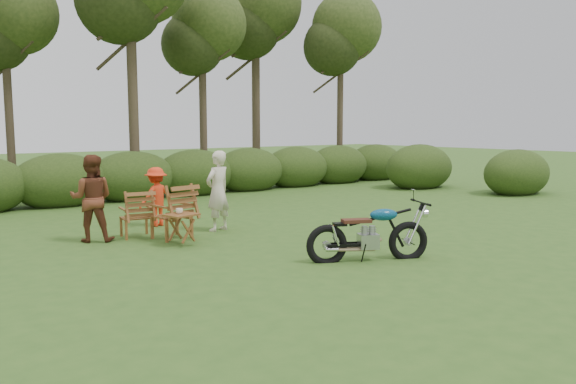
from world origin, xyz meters
TOP-DOWN VIEW (x-y plane):
  - ground at (0.00, 0.00)m, footprint 80.00×80.00m
  - tree_line at (0.50, 9.74)m, footprint 22.52×11.62m
  - motorcycle at (0.03, -0.31)m, footprint 2.01×1.47m
  - lawn_chair_right at (-1.64, 3.15)m, footprint 0.80×0.80m
  - lawn_chair_left at (-2.11, 3.68)m, footprint 0.70×0.70m
  - side_table at (-1.78, 2.49)m, footprint 0.64×0.57m
  - cup at (-1.79, 2.53)m, footprint 0.15×0.15m
  - adult_a at (-0.55, 3.31)m, footprint 0.68×0.54m
  - adult_b at (-2.91, 3.80)m, footprint 0.97×0.90m
  - child at (-1.30, 4.57)m, footprint 0.88×0.62m

SIDE VIEW (x-z plane):
  - ground at x=0.00m, z-range 0.00..0.00m
  - motorcycle at x=0.03m, z-range -0.54..0.54m
  - lawn_chair_right at x=-1.64m, z-range -0.51..0.51m
  - lawn_chair_left at x=-2.11m, z-range -0.45..0.45m
  - adult_a at x=-0.55m, z-range -0.81..0.81m
  - adult_b at x=-2.91m, z-range -0.80..0.80m
  - child at x=-1.30m, z-range -0.62..0.62m
  - side_table at x=-1.78m, z-range 0.00..0.57m
  - cup at x=-1.79m, z-range 0.57..0.66m
  - tree_line at x=0.50m, z-range -0.26..7.88m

